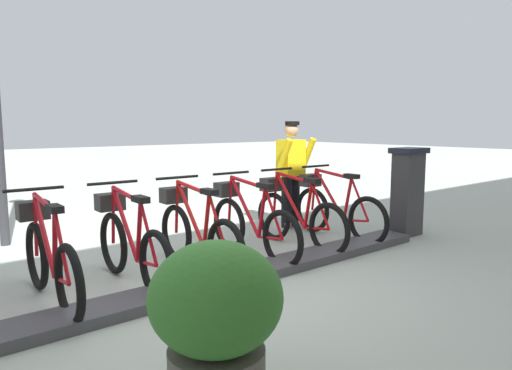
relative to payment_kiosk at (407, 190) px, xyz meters
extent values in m
plane|color=#B0BBAC|center=(-0.05, 3.45, -0.67)|extent=(60.00, 60.00, 0.00)
cube|color=#47474C|center=(-0.05, 3.45, -0.62)|extent=(0.44, 6.25, 0.10)
cube|color=#38383D|center=(0.00, 0.00, -0.07)|extent=(0.28, 0.44, 1.20)
cube|color=#194C8C|center=(0.15, 0.00, 0.28)|extent=(0.03, 0.30, 0.40)
cube|color=black|center=(0.00, 0.00, 0.57)|extent=(0.36, 0.52, 0.08)
torus|color=black|center=(-0.03, 0.94, -0.33)|extent=(0.67, 0.09, 0.67)
torus|color=black|center=(1.02, 0.91, -0.33)|extent=(0.67, 0.09, 0.67)
cylinder|color=red|center=(0.68, 0.92, -0.05)|extent=(0.60, 0.06, 0.70)
cylinder|color=red|center=(0.34, 0.93, -0.09)|extent=(0.16, 0.05, 0.61)
cylinder|color=red|center=(0.62, 0.92, 0.25)|extent=(0.69, 0.06, 0.11)
cylinder|color=red|center=(0.18, 0.94, -0.36)|extent=(0.43, 0.04, 0.09)
cylinder|color=red|center=(0.12, 0.94, -0.06)|extent=(0.33, 0.04, 0.56)
cylinder|color=red|center=(0.99, 0.91, -0.02)|extent=(0.10, 0.04, 0.62)
cube|color=black|center=(0.28, 0.93, 0.24)|extent=(0.22, 0.11, 0.06)
cylinder|color=black|center=(0.96, 0.91, 0.33)|extent=(0.05, 0.54, 0.03)
cube|color=#2D2D2D|center=(1.07, 0.91, 0.11)|extent=(0.21, 0.29, 0.18)
torus|color=black|center=(-0.03, 1.72, -0.33)|extent=(0.67, 0.09, 0.67)
torus|color=black|center=(1.02, 1.69, -0.33)|extent=(0.67, 0.09, 0.67)
cylinder|color=red|center=(0.68, 1.70, -0.05)|extent=(0.60, 0.06, 0.70)
cylinder|color=red|center=(0.34, 1.71, -0.09)|extent=(0.16, 0.05, 0.61)
cylinder|color=red|center=(0.62, 1.70, 0.25)|extent=(0.69, 0.06, 0.11)
cylinder|color=red|center=(0.18, 1.72, -0.36)|extent=(0.43, 0.04, 0.09)
cylinder|color=red|center=(0.12, 1.72, -0.06)|extent=(0.33, 0.04, 0.56)
cylinder|color=red|center=(0.99, 1.69, -0.02)|extent=(0.10, 0.04, 0.62)
cube|color=black|center=(0.28, 1.71, 0.24)|extent=(0.22, 0.11, 0.06)
cylinder|color=black|center=(0.96, 1.69, 0.33)|extent=(0.05, 0.54, 0.03)
cube|color=#2D2D2D|center=(1.07, 1.69, 0.11)|extent=(0.21, 0.29, 0.18)
torus|color=black|center=(-0.03, 2.50, -0.33)|extent=(0.67, 0.09, 0.67)
torus|color=black|center=(1.02, 2.47, -0.33)|extent=(0.67, 0.09, 0.67)
cylinder|color=red|center=(0.68, 2.48, -0.05)|extent=(0.60, 0.06, 0.70)
cylinder|color=red|center=(0.34, 2.49, -0.09)|extent=(0.16, 0.05, 0.61)
cylinder|color=red|center=(0.62, 2.48, 0.25)|extent=(0.69, 0.06, 0.11)
cylinder|color=red|center=(0.18, 2.49, -0.36)|extent=(0.43, 0.04, 0.09)
cylinder|color=red|center=(0.12, 2.50, -0.06)|extent=(0.33, 0.04, 0.56)
cylinder|color=red|center=(0.99, 2.47, -0.02)|extent=(0.10, 0.04, 0.62)
cube|color=black|center=(0.28, 2.49, 0.24)|extent=(0.22, 0.11, 0.06)
cylinder|color=black|center=(0.96, 2.47, 0.33)|extent=(0.05, 0.54, 0.03)
cube|color=#2D2D2D|center=(1.07, 2.47, 0.11)|extent=(0.21, 0.29, 0.18)
torus|color=black|center=(-0.03, 3.28, -0.33)|extent=(0.67, 0.09, 0.67)
torus|color=black|center=(1.02, 3.25, -0.33)|extent=(0.67, 0.09, 0.67)
cylinder|color=red|center=(0.68, 3.26, -0.05)|extent=(0.60, 0.06, 0.70)
cylinder|color=red|center=(0.34, 3.27, -0.09)|extent=(0.16, 0.05, 0.61)
cylinder|color=red|center=(0.62, 3.26, 0.25)|extent=(0.69, 0.06, 0.11)
cylinder|color=red|center=(0.18, 3.27, -0.36)|extent=(0.43, 0.04, 0.09)
cylinder|color=red|center=(0.12, 3.27, -0.06)|extent=(0.33, 0.04, 0.56)
cylinder|color=red|center=(0.99, 3.25, -0.02)|extent=(0.10, 0.04, 0.62)
cube|color=black|center=(0.28, 3.27, 0.24)|extent=(0.22, 0.11, 0.06)
cylinder|color=black|center=(0.96, 3.25, 0.33)|extent=(0.05, 0.54, 0.03)
cube|color=#2D2D2D|center=(1.07, 3.25, 0.11)|extent=(0.21, 0.29, 0.18)
torus|color=black|center=(-0.03, 4.06, -0.33)|extent=(0.67, 0.09, 0.67)
torus|color=black|center=(1.02, 4.03, -0.33)|extent=(0.67, 0.09, 0.67)
cylinder|color=red|center=(0.68, 4.04, -0.05)|extent=(0.60, 0.06, 0.70)
cylinder|color=red|center=(0.34, 4.05, -0.09)|extent=(0.16, 0.05, 0.61)
cylinder|color=red|center=(0.62, 4.04, 0.25)|extent=(0.69, 0.06, 0.11)
cylinder|color=red|center=(0.18, 4.05, -0.36)|extent=(0.43, 0.04, 0.09)
cylinder|color=red|center=(0.12, 4.05, -0.06)|extent=(0.33, 0.04, 0.56)
cylinder|color=red|center=(0.99, 4.03, -0.02)|extent=(0.10, 0.04, 0.62)
cube|color=black|center=(0.28, 4.05, 0.24)|extent=(0.22, 0.11, 0.06)
cylinder|color=black|center=(0.96, 4.03, 0.33)|extent=(0.05, 0.54, 0.03)
cube|color=#2D2D2D|center=(1.07, 4.02, 0.11)|extent=(0.21, 0.29, 0.18)
torus|color=black|center=(-0.03, 4.83, -0.33)|extent=(0.67, 0.09, 0.67)
torus|color=black|center=(1.02, 4.80, -0.33)|extent=(0.67, 0.09, 0.67)
cylinder|color=red|center=(0.68, 4.81, -0.05)|extent=(0.60, 0.06, 0.70)
cylinder|color=red|center=(0.34, 4.82, -0.09)|extent=(0.16, 0.05, 0.61)
cylinder|color=red|center=(0.62, 4.82, 0.25)|extent=(0.69, 0.06, 0.11)
cylinder|color=red|center=(0.18, 4.83, -0.36)|extent=(0.43, 0.04, 0.09)
cylinder|color=red|center=(0.12, 4.83, -0.06)|extent=(0.33, 0.04, 0.56)
cylinder|color=red|center=(0.99, 4.80, -0.02)|extent=(0.10, 0.04, 0.62)
cube|color=black|center=(0.28, 4.83, 0.24)|extent=(0.22, 0.11, 0.06)
cylinder|color=black|center=(0.96, 4.81, 0.33)|extent=(0.05, 0.54, 0.03)
cube|color=#2D2D2D|center=(1.07, 4.80, 0.11)|extent=(0.21, 0.29, 0.18)
cube|color=white|center=(1.38, 0.85, -0.62)|extent=(0.26, 0.12, 0.10)
cube|color=white|center=(1.50, 1.08, -0.62)|extent=(0.26, 0.12, 0.10)
cylinder|color=black|center=(1.44, 0.86, -0.24)|extent=(0.15, 0.15, 0.82)
cylinder|color=black|center=(1.44, 1.06, -0.24)|extent=(0.15, 0.15, 0.82)
cube|color=yellow|center=(1.44, 0.96, 0.43)|extent=(0.28, 0.41, 0.56)
cylinder|color=yellow|center=(1.35, 0.70, 0.46)|extent=(0.34, 0.11, 0.57)
cylinder|color=yellow|center=(1.33, 1.22, 0.46)|extent=(0.34, 0.11, 0.57)
sphere|color=tan|center=(1.44, 0.96, 0.86)|extent=(0.22, 0.22, 0.22)
cylinder|color=black|center=(1.42, 0.96, 0.96)|extent=(0.22, 0.22, 0.06)
ellipsoid|color=#34772A|center=(-1.70, 4.56, -0.02)|extent=(0.76, 0.76, 0.64)
camera|label=1|loc=(-3.78, 5.99, 0.94)|focal=32.84mm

